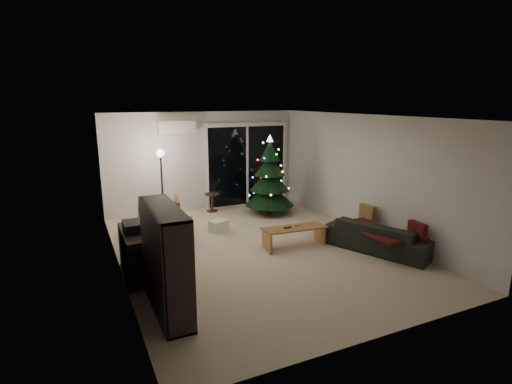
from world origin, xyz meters
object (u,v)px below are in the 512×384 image
Objects in this scene: media_cabinet at (138,253)px; coffee_table at (294,237)px; sofa at (379,236)px; bookshelf at (152,262)px; christmas_tree at (270,175)px; armchair at (159,216)px.

media_cabinet reaches higher than coffee_table.
media_cabinet is 0.97× the size of coffee_table.
bookshelf is at bearing 73.21° from sofa.
armchair is at bearing -172.25° from christmas_tree.
coffee_table is at bearing 148.97° from armchair.
armchair is at bearing 69.08° from media_cabinet.
media_cabinet is 2.96m from coffee_table.
media_cabinet is at bearing -147.01° from christmas_tree.
christmas_tree is at bearing 31.11° from bookshelf.
armchair is at bearing 144.26° from coffee_table.
sofa is at bearing 151.79° from armchair.
armchair is at bearing 62.64° from bookshelf.
bookshelf reaches higher than coffee_table.
christmas_tree reaches higher than armchair.
media_cabinet is (0.00, 1.32, -0.35)m from bookshelf.
christmas_tree is at bearing 33.18° from media_cabinet.
bookshelf is at bearing 86.57° from armchair.
coffee_table is at bearing -105.16° from christmas_tree.
bookshelf is 1.37m from media_cabinet.
sofa reaches higher than coffee_table.
christmas_tree reaches higher than sofa.
coffee_table is (-1.35, 0.86, -0.09)m from sofa.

